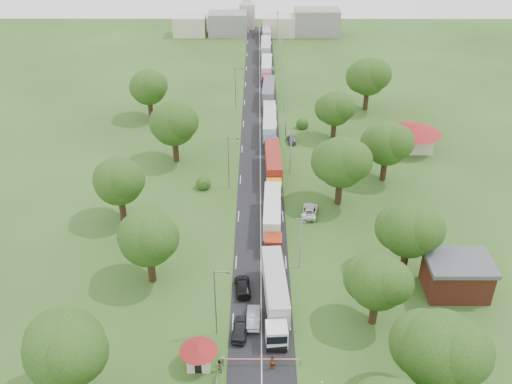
{
  "coord_description": "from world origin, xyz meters",
  "views": [
    {
      "loc": [
        -0.5,
        -70.97,
        51.43
      ],
      "look_at": [
        -0.76,
        8.7,
        3.0
      ],
      "focal_mm": 40.0,
      "sensor_mm": 36.0,
      "label": 1
    }
  ],
  "objects_px": {
    "boom_barrier": "(250,360)",
    "info_sign": "(286,125)",
    "truck_0": "(275,293)",
    "car_lane_front": "(240,329)",
    "car_lane_mid": "(253,317)",
    "pedestrian_near": "(272,363)",
    "guard_booth": "(199,352)"
  },
  "relations": [
    {
      "from": "truck_0",
      "to": "car_lane_front",
      "type": "height_order",
      "value": "truck_0"
    },
    {
      "from": "boom_barrier",
      "to": "info_sign",
      "type": "xyz_separation_m",
      "value": [
        6.56,
        60.0,
        2.11
      ]
    },
    {
      "from": "car_lane_front",
      "to": "pedestrian_near",
      "type": "distance_m",
      "value": 6.73
    },
    {
      "from": "car_lane_front",
      "to": "pedestrian_near",
      "type": "relative_size",
      "value": 2.59
    },
    {
      "from": "guard_booth",
      "to": "pedestrian_near",
      "type": "relative_size",
      "value": 2.39
    },
    {
      "from": "guard_booth",
      "to": "info_sign",
      "type": "height_order",
      "value": "info_sign"
    },
    {
      "from": "guard_booth",
      "to": "pedestrian_near",
      "type": "bearing_deg",
      "value": -3.76
    },
    {
      "from": "info_sign",
      "to": "truck_0",
      "type": "height_order",
      "value": "truck_0"
    },
    {
      "from": "boom_barrier",
      "to": "info_sign",
      "type": "height_order",
      "value": "info_sign"
    },
    {
      "from": "guard_booth",
      "to": "boom_barrier",
      "type": "bearing_deg",
      "value": 0.01
    },
    {
      "from": "guard_booth",
      "to": "car_lane_mid",
      "type": "distance_m",
      "value": 9.45
    },
    {
      "from": "boom_barrier",
      "to": "guard_booth",
      "type": "bearing_deg",
      "value": -179.99
    },
    {
      "from": "truck_0",
      "to": "car_lane_front",
      "type": "xyz_separation_m",
      "value": [
        -4.38,
        -4.84,
        -1.48
      ]
    },
    {
      "from": "car_lane_mid",
      "to": "pedestrian_near",
      "type": "relative_size",
      "value": 2.53
    },
    {
      "from": "info_sign",
      "to": "truck_0",
      "type": "relative_size",
      "value": 0.26
    },
    {
      "from": "boom_barrier",
      "to": "guard_booth",
      "type": "relative_size",
      "value": 2.1
    },
    {
      "from": "pedestrian_near",
      "to": "car_lane_mid",
      "type": "bearing_deg",
      "value": 99.34
    },
    {
      "from": "info_sign",
      "to": "truck_0",
      "type": "xyz_separation_m",
      "value": [
        -3.4,
        -50.16,
        -0.71
      ]
    },
    {
      "from": "car_lane_front",
      "to": "car_lane_mid",
      "type": "xyz_separation_m",
      "value": [
        1.59,
        2.0,
        -0.05
      ]
    },
    {
      "from": "boom_barrier",
      "to": "pedestrian_near",
      "type": "relative_size",
      "value": 5.01
    },
    {
      "from": "info_sign",
      "to": "pedestrian_near",
      "type": "distance_m",
      "value": 60.72
    },
    {
      "from": "car_lane_mid",
      "to": "info_sign",
      "type": "bearing_deg",
      "value": -95.71
    },
    {
      "from": "car_lane_mid",
      "to": "truck_0",
      "type": "bearing_deg",
      "value": -133.59
    },
    {
      "from": "boom_barrier",
      "to": "info_sign",
      "type": "relative_size",
      "value": 2.25
    },
    {
      "from": "info_sign",
      "to": "car_lane_front",
      "type": "distance_m",
      "value": 55.59
    },
    {
      "from": "info_sign",
      "to": "car_lane_mid",
      "type": "distance_m",
      "value": 53.41
    },
    {
      "from": "truck_0",
      "to": "boom_barrier",
      "type": "bearing_deg",
      "value": -107.77
    },
    {
      "from": "info_sign",
      "to": "pedestrian_near",
      "type": "relative_size",
      "value": 2.23
    },
    {
      "from": "boom_barrier",
      "to": "truck_0",
      "type": "relative_size",
      "value": 0.59
    },
    {
      "from": "boom_barrier",
      "to": "truck_0",
      "type": "xyz_separation_m",
      "value": [
        3.15,
        9.84,
        1.4
      ]
    },
    {
      "from": "info_sign",
      "to": "truck_0",
      "type": "bearing_deg",
      "value": -93.88
    },
    {
      "from": "truck_0",
      "to": "car_lane_front",
      "type": "distance_m",
      "value": 6.7
    }
  ]
}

